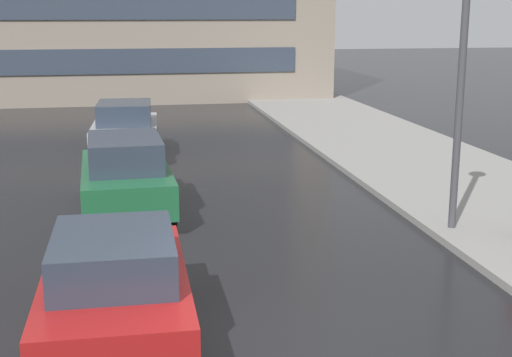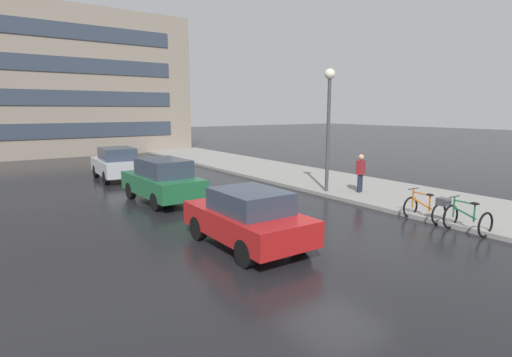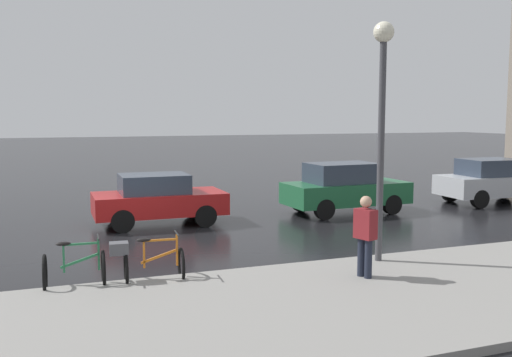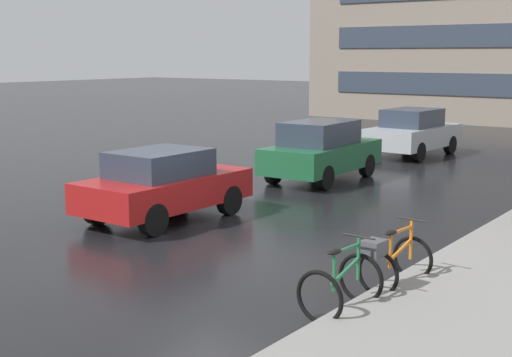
{
  "view_description": "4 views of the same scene",
  "coord_description": "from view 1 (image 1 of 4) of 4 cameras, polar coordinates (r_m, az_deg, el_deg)",
  "views": [
    {
      "loc": [
        -1.96,
        -7.53,
        4.15
      ],
      "look_at": [
        0.42,
        5.41,
        1.04
      ],
      "focal_mm": 50.0,
      "sensor_mm": 36.0,
      "label": 1
    },
    {
      "loc": [
        -7.61,
        -7.07,
        3.44
      ],
      "look_at": [
        0.27,
        4.23,
        1.08
      ],
      "focal_mm": 28.0,
      "sensor_mm": 36.0,
      "label": 2
    },
    {
      "loc": [
        14.14,
        -1.98,
        3.2
      ],
      "look_at": [
        0.38,
        3.16,
        1.55
      ],
      "focal_mm": 40.0,
      "sensor_mm": 36.0,
      "label": 3
    },
    {
      "loc": [
        8.03,
        -9.55,
        3.42
      ],
      "look_at": [
        -0.45,
        1.98,
        0.93
      ],
      "focal_mm": 50.0,
      "sensor_mm": 36.0,
      "label": 4
    }
  ],
  "objects": [
    {
      "name": "sidewalk_kerb",
      "position": [
        19.68,
        13.68,
        0.93
      ],
      "size": [
        4.8,
        60.0,
        0.14
      ],
      "primitive_type": "cube",
      "color": "gray",
      "rests_on": "ground"
    },
    {
      "name": "car_red",
      "position": [
        9.26,
        -11.19,
        -8.46
      ],
      "size": [
        1.83,
        3.75,
        1.49
      ],
      "color": "#AD1919",
      "rests_on": "ground"
    },
    {
      "name": "car_green",
      "position": [
        15.04,
        -10.39,
        0.3
      ],
      "size": [
        1.92,
        4.06,
        1.64
      ],
      "color": "#1E6038",
      "rests_on": "ground"
    },
    {
      "name": "car_silver",
      "position": [
        20.96,
        -10.41,
        3.89
      ],
      "size": [
        1.99,
        3.98,
        1.61
      ],
      "color": "#B2B5BA",
      "rests_on": "ground"
    },
    {
      "name": "streetlamp",
      "position": [
        13.51,
        16.24,
        9.89
      ],
      "size": [
        0.42,
        0.42,
        5.06
      ],
      "color": "#424247",
      "rests_on": "ground"
    }
  ]
}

